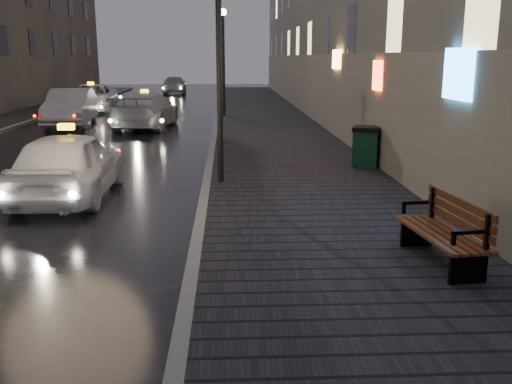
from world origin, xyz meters
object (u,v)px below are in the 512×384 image
bench (446,231)px  taxi_mid (145,110)px  lamp_near (219,39)px  trash_bin (365,146)px  car_left_mid (71,107)px  car_far (174,85)px  taxi_near (69,164)px  lamp_far (223,49)px  taxi_far (92,98)px

bench → taxi_mid: bearing=104.4°
lamp_near → trash_bin: (3.95, 1.78, -2.78)m
bench → trash_bin: size_ratio=1.79×
car_left_mid → car_far: car_left_mid is taller
trash_bin → taxi_mid: 12.69m
taxi_near → car_far: size_ratio=0.97×
taxi_mid → car_far: bearing=-82.2°
lamp_near → car_left_mid: lamp_near is taller
lamp_far → car_far: lamp_far is taller
lamp_near → taxi_mid: size_ratio=0.98×
taxi_near → car_left_mid: bearing=-75.3°
trash_bin → taxi_near: bearing=-142.0°
bench → taxi_near: size_ratio=0.43×
car_far → taxi_near: bearing=89.4°
lamp_near → taxi_far: lamp_near is taller
bench → car_left_mid: size_ratio=0.39×
bench → trash_bin: trash_bin is taller
lamp_near → car_left_mid: 15.20m
lamp_near → car_far: size_ratio=1.14×
taxi_near → taxi_mid: (-0.12, 12.98, 0.01)m
lamp_far → taxi_far: size_ratio=0.95×
taxi_near → car_left_mid: car_left_mid is taller
taxi_mid → taxi_far: bearing=-57.2°
lamp_far → taxi_mid: (-3.47, -3.93, -2.71)m
taxi_mid → car_far: size_ratio=1.16×
bench → taxi_near: 8.27m
bench → car_far: car_far is taller
lamp_far → bench: lamp_far is taller
car_left_mid → taxi_mid: size_ratio=0.94×
trash_bin → car_left_mid: size_ratio=0.22×
bench → car_left_mid: 21.64m
lamp_near → car_left_mid: size_ratio=1.04×
taxi_mid → taxi_far: 9.40m
taxi_mid → taxi_far: (-4.27, 8.37, -0.01)m
lamp_far → bench: 22.22m
taxi_mid → taxi_near: bearing=96.3°
car_left_mid → lamp_far: bearing=17.0°
lamp_far → taxi_near: lamp_far is taller
lamp_near → taxi_mid: 12.84m
lamp_near → car_left_mid: bearing=118.0°
trash_bin → taxi_near: size_ratio=0.24×
taxi_near → lamp_near: bearing=-164.8°
lamp_far → car_left_mid: 8.02m
taxi_far → lamp_far: bearing=-33.9°
trash_bin → car_far: car_far is taller
lamp_near → taxi_mid: (-3.47, 12.07, -2.71)m
taxi_mid → car_far: car_far is taller
car_left_mid → taxi_mid: 3.75m
lamp_far → car_far: (-4.31, 19.77, -2.70)m
taxi_far → bench: bearing=-71.1°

